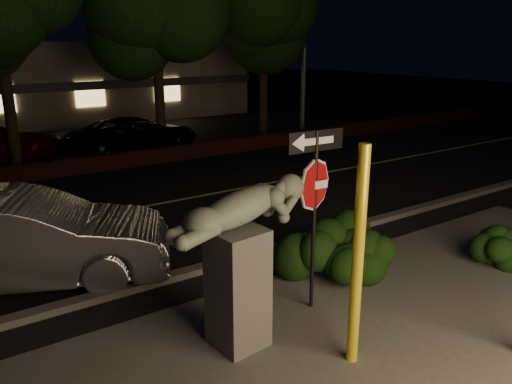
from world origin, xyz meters
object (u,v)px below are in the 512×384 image
(yellow_pole_left, at_px, (358,259))
(signpost, at_px, (315,186))
(sculpture, at_px, (240,250))
(silver_sedan, at_px, (23,240))
(parked_car_dark, at_px, (135,135))

(yellow_pole_left, relative_size, signpost, 1.03)
(sculpture, relative_size, silver_sedan, 0.47)
(signpost, bearing_deg, sculpture, -168.92)
(sculpture, bearing_deg, signpost, 2.01)
(sculpture, height_order, silver_sedan, sculpture)
(signpost, xyz_separation_m, sculpture, (-1.45, -0.21, -0.60))
(yellow_pole_left, xyz_separation_m, silver_sedan, (-3.11, 4.76, -0.66))
(yellow_pole_left, relative_size, silver_sedan, 0.60)
(signpost, relative_size, parked_car_dark, 0.56)
(silver_sedan, bearing_deg, parked_car_dark, -8.04)
(yellow_pole_left, height_order, signpost, yellow_pole_left)
(silver_sedan, bearing_deg, yellow_pole_left, -123.77)
(silver_sedan, xyz_separation_m, parked_car_dark, (5.34, 8.85, -0.11))
(yellow_pole_left, xyz_separation_m, parked_car_dark, (2.23, 13.62, -0.76))
(silver_sedan, distance_m, parked_car_dark, 10.34)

